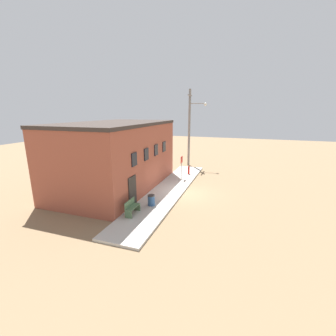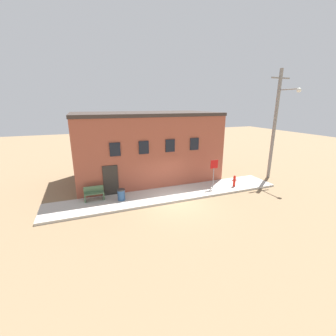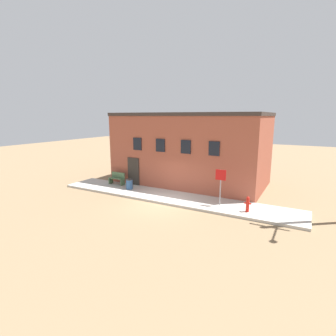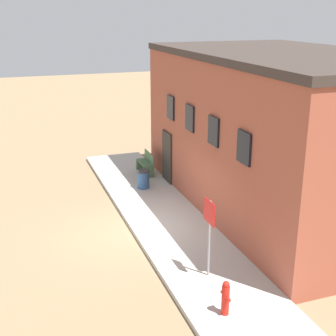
{
  "view_description": "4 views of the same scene",
  "coord_description": "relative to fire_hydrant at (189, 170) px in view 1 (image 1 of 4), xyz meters",
  "views": [
    {
      "loc": [
        -16.4,
        -4.26,
        6.39
      ],
      "look_at": [
        -0.14,
        1.29,
        2.0
      ],
      "focal_mm": 24.0,
      "sensor_mm": 36.0,
      "label": 1
    },
    {
      "loc": [
        -5.37,
        -12.22,
        6.14
      ],
      "look_at": [
        -0.14,
        1.29,
        2.0
      ],
      "focal_mm": 24.0,
      "sensor_mm": 36.0,
      "label": 2
    },
    {
      "loc": [
        7.77,
        -13.09,
        5.27
      ],
      "look_at": [
        -0.14,
        1.29,
        2.0
      ],
      "focal_mm": 28.0,
      "sensor_mm": 36.0,
      "label": 3
    },
    {
      "loc": [
        13.21,
        -3.44,
        6.78
      ],
      "look_at": [
        -0.14,
        1.29,
        2.0
      ],
      "focal_mm": 50.0,
      "sensor_mm": 36.0,
      "label": 4
    }
  ],
  "objects": [
    {
      "name": "bench",
      "position": [
        -10.0,
        1.17,
        0.0
      ],
      "size": [
        1.23,
        0.44,
        0.91
      ],
      "color": "#4C6B47",
      "rests_on": "sidewalk"
    },
    {
      "name": "fire_hydrant",
      "position": [
        0.0,
        0.0,
        0.0
      ],
      "size": [
        0.39,
        0.19,
        0.86
      ],
      "color": "red",
      "rests_on": "sidewalk"
    },
    {
      "name": "ground_plane",
      "position": [
        -5.04,
        -0.84,
        -0.58
      ],
      "size": [
        80.0,
        80.0,
        0.0
      ],
      "primitive_type": "plane",
      "color": "#846B4C"
    },
    {
      "name": "stop_sign",
      "position": [
        -1.65,
        0.31,
        1.04
      ],
      "size": [
        0.61,
        0.06,
        2.12
      ],
      "color": "gray",
      "rests_on": "sidewalk"
    },
    {
      "name": "brick_building",
      "position": [
        -5.5,
        4.86,
        2.18
      ],
      "size": [
        11.23,
        6.37,
        5.51
      ],
      "color": "#9E4C38",
      "rests_on": "ground"
    },
    {
      "name": "utility_pole",
      "position": [
        4.42,
        1.01,
        4.11
      ],
      "size": [
        1.8,
        2.07,
        8.78
      ],
      "color": "gray",
      "rests_on": "ground"
    },
    {
      "name": "sidewalk",
      "position": [
        -5.04,
        0.45,
        -0.5
      ],
      "size": [
        16.28,
        2.58,
        0.15
      ],
      "color": "#BCB7AD",
      "rests_on": "ground"
    },
    {
      "name": "trash_bin",
      "position": [
        -8.37,
        0.55,
        -0.06
      ],
      "size": [
        0.5,
        0.5,
        0.73
      ],
      "color": "#2D517F",
      "rests_on": "sidewalk"
    }
  ]
}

